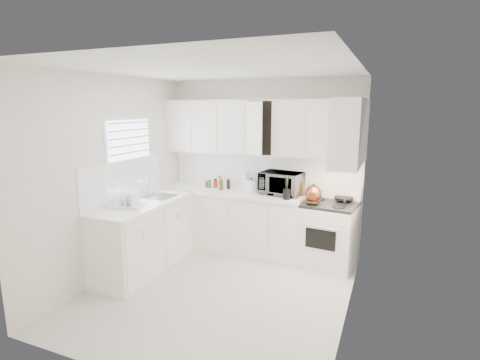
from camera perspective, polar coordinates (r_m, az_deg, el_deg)
The scene contains 33 objects.
floor at distance 4.70m, azimuth -3.41°, elevation -16.72°, with size 3.20×3.20×0.00m, color silver.
ceiling at distance 4.17m, azimuth -3.85°, elevation 16.69°, with size 3.20×3.20×0.00m, color white.
wall_back at distance 5.70m, azimuth 3.47°, elevation 2.13°, with size 3.00×3.00×0.00m, color white.
wall_front at distance 2.95m, azimuth -17.52°, elevation -7.14°, with size 3.00×3.00×0.00m, color white.
wall_left at distance 5.08m, azimuth -19.00°, elevation 0.39°, with size 3.20×3.20×0.00m, color white.
wall_right at distance 3.85m, azimuth 16.91°, elevation -2.83°, with size 3.20×3.20×0.00m, color white.
window_blinds at distance 5.29m, azimuth -16.51°, elevation 3.70°, with size 0.06×0.96×1.06m, color white, non-canonical shape.
lower_cabinets_back at distance 5.77m, azimuth -1.31°, elevation -6.44°, with size 2.22×0.60×0.90m, color white, non-canonical shape.
lower_cabinets_left at distance 5.26m, azimuth -14.47°, elevation -8.58°, with size 0.60×1.60×0.90m, color white, non-canonical shape.
countertop_back at distance 5.63m, azimuth -1.37°, elevation -1.86°, with size 2.24×0.64×0.05m, color white.
countertop_left at distance 5.12m, azimuth -14.64°, elevation -3.58°, with size 0.64×1.62×0.05m, color white.
backsplash_back at distance 5.71m, azimuth 3.42°, elevation 1.37°, with size 2.98×0.02×0.55m, color white.
backsplash_left at distance 5.24m, azimuth -17.43°, elevation -0.04°, with size 0.02×1.60×0.55m, color white.
upper_cabinets_back at distance 5.52m, azimuth 2.93°, elevation 3.93°, with size 3.00×0.33×0.80m, color white, non-canonical shape.
upper_cabinets_right at distance 4.63m, azimuth 16.06°, elevation 2.07°, with size 0.33×0.90×0.80m, color white, non-canonical shape.
sink at distance 5.36m, azimuth -12.47°, elevation -1.22°, with size 0.42×0.38×0.30m, color gray, non-canonical shape.
stove at distance 5.31m, azimuth 13.30°, elevation -6.88°, with size 0.75×0.62×1.16m, color white, non-canonical shape.
tea_kettle at distance 5.06m, azimuth 11.24°, elevation -1.91°, with size 0.28×0.24×0.26m, color brown, non-canonical shape.
frying_pan at distance 5.33m, azimuth 15.67°, elevation -2.59°, with size 0.26×0.44×0.04m, color black, non-canonical shape.
microwave at distance 5.38m, azimuth 6.39°, elevation -0.12°, with size 0.58×0.32×0.40m, color gray.
rice_cooker at distance 5.54m, azimuth 1.77°, elevation -0.69°, with size 0.21×0.21×0.21m, color white, non-canonical shape.
paper_towel at distance 5.68m, azimuth 0.89°, elevation -0.09°, with size 0.12×0.12×0.27m, color white.
utensil_crock at distance 5.10m, azimuth 7.22°, elevation -1.11°, with size 0.11×0.11×0.34m, color black, non-canonical shape.
dish_rack at distance 4.92m, azimuth -17.28°, elevation -2.69°, with size 0.40×0.30×0.22m, color white, non-canonical shape.
spice_left_0 at distance 5.92m, azimuth -4.94°, elevation -0.36°, with size 0.06×0.06×0.13m, color brown.
spice_left_1 at distance 5.81m, azimuth -4.69°, elevation -0.58°, with size 0.06×0.06×0.13m, color #27773E.
spice_left_2 at distance 5.86m, azimuth -3.63°, elevation -0.47°, with size 0.06×0.06×0.13m, color red.
spice_left_3 at distance 5.75m, azimuth -3.35°, elevation -0.70°, with size 0.06×0.06×0.13m, color #C7D431.
spice_left_4 at distance 5.79m, azimuth -2.30°, elevation -0.59°, with size 0.06×0.06×0.13m, color brown.
spice_left_5 at distance 5.68m, azimuth -1.99°, elevation -0.82°, with size 0.06×0.06×0.13m, color black.
sauce_right_0 at distance 5.46m, azimuth 8.71°, elevation -1.13°, with size 0.06×0.06×0.19m, color red.
sauce_right_1 at distance 5.39m, azimuth 9.13°, elevation -1.30°, with size 0.06×0.06×0.19m, color #C7D431.
sauce_right_2 at distance 5.43m, azimuth 9.84°, elevation -1.22°, with size 0.06×0.06×0.19m, color brown.
Camera 1 is at (1.83, -3.72, 2.21)m, focal length 27.70 mm.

